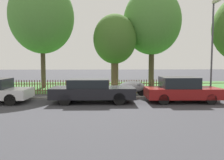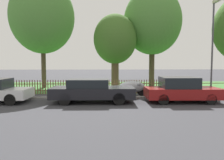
% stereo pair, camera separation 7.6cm
% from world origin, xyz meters
% --- Properties ---
extents(ground_plane, '(120.00, 120.00, 0.00)m').
position_xyz_m(ground_plane, '(0.00, 0.00, 0.00)').
color(ground_plane, '#38383D').
extents(kerb_stone, '(30.66, 0.20, 0.12)m').
position_xyz_m(kerb_stone, '(0.00, 0.10, 0.06)').
color(kerb_stone, gray).
rests_on(kerb_stone, ground).
extents(grass_strip, '(30.66, 9.68, 0.01)m').
position_xyz_m(grass_strip, '(0.00, 7.03, 0.01)').
color(grass_strip, '#3D7033').
rests_on(grass_strip, ground).
extents(park_fence, '(30.66, 0.05, 1.00)m').
position_xyz_m(park_fence, '(0.00, 2.21, 0.50)').
color(park_fence, brown).
rests_on(park_fence, ground).
extents(parked_car_black_saloon, '(4.65, 2.00, 1.32)m').
position_xyz_m(parked_car_black_saloon, '(-0.28, -1.21, 0.69)').
color(parked_car_black_saloon, black).
rests_on(parked_car_black_saloon, ground).
extents(parked_car_navy_estate, '(4.15, 2.01, 1.42)m').
position_xyz_m(parked_car_navy_estate, '(4.76, -1.34, 0.70)').
color(parked_car_navy_estate, maroon).
rests_on(parked_car_navy_estate, ground).
extents(covered_motorcycle, '(1.95, 0.75, 1.00)m').
position_xyz_m(covered_motorcycle, '(2.34, 0.97, 0.62)').
color(covered_motorcycle, black).
rests_on(covered_motorcycle, ground).
extents(tree_nearest_kerb, '(5.58, 5.58, 9.45)m').
position_xyz_m(tree_nearest_kerb, '(-4.90, 6.41, 6.23)').
color(tree_nearest_kerb, '#473828').
rests_on(tree_nearest_kerb, ground).
extents(tree_behind_motorcycle, '(3.79, 3.79, 6.50)m').
position_xyz_m(tree_behind_motorcycle, '(1.48, 6.08, 4.26)').
color(tree_behind_motorcycle, brown).
rests_on(tree_behind_motorcycle, ground).
extents(tree_mid_park, '(5.37, 5.37, 9.16)m').
position_xyz_m(tree_mid_park, '(5.04, 7.15, 6.05)').
color(tree_mid_park, '#473828').
rests_on(tree_mid_park, ground).
extents(street_lamp, '(0.20, 0.79, 6.21)m').
position_xyz_m(street_lamp, '(7.50, 0.53, 3.86)').
color(street_lamp, '#47474C').
rests_on(street_lamp, ground).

